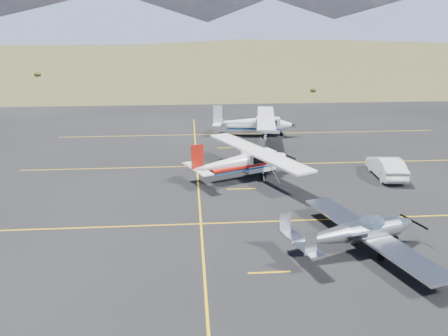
# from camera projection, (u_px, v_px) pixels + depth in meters

# --- Properties ---
(ground) EXTENTS (1600.00, 1600.00, 0.00)m
(ground) POSITION_uv_depth(u_px,v_px,m) (312.00, 236.00, 23.68)
(ground) COLOR #383D1C
(ground) RESTS_ON ground
(apron) EXTENTS (72.00, 72.00, 0.02)m
(apron) POSITION_uv_depth(u_px,v_px,m) (285.00, 190.00, 30.32)
(apron) COLOR black
(apron) RESTS_ON ground
(aircraft_low_wing) EXTENTS (7.23, 9.84, 2.14)m
(aircraft_low_wing) POSITION_uv_depth(u_px,v_px,m) (357.00, 232.00, 21.84)
(aircraft_low_wing) COLOR silver
(aircraft_low_wing) RESTS_ON apron
(aircraft_cessna) EXTENTS (8.78, 11.61, 3.05)m
(aircraft_cessna) POSITION_uv_depth(u_px,v_px,m) (243.00, 161.00, 32.39)
(aircraft_cessna) COLOR white
(aircraft_cessna) RESTS_ON apron
(aircraft_plain) EXTENTS (7.46, 12.31, 3.10)m
(aircraft_plain) POSITION_uv_depth(u_px,v_px,m) (254.00, 123.00, 45.17)
(aircraft_plain) COLOR white
(aircraft_plain) RESTS_ON apron
(sedan) EXTENTS (2.05, 4.90, 1.58)m
(sedan) POSITION_uv_depth(u_px,v_px,m) (386.00, 167.00, 32.78)
(sedan) COLOR silver
(sedan) RESTS_ON apron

